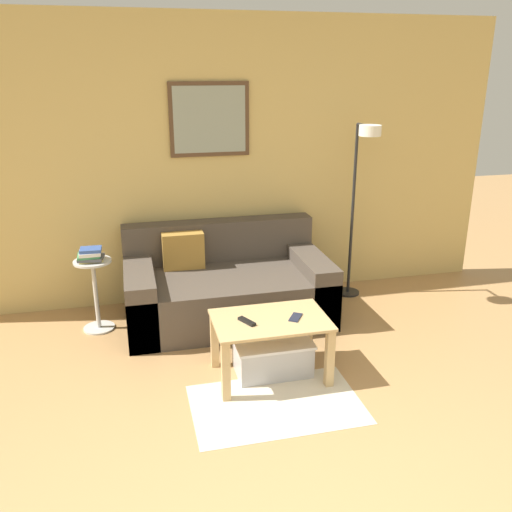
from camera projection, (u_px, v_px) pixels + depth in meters
name	position (u px, v px, depth m)	size (l,w,h in m)	color
wall_back	(203.00, 163.00, 4.87)	(5.60, 0.09, 2.55)	#D6B76B
area_rug	(276.00, 404.00, 3.56)	(1.11, 0.70, 0.01)	beige
couch	(226.00, 287.00, 4.75)	(1.73, 0.99, 0.78)	#4C4238
coffee_table	(270.00, 331.00, 3.79)	(0.80, 0.52, 0.45)	tan
storage_bin	(272.00, 356.00, 3.91)	(0.55, 0.36, 0.26)	#B2B2B7
floor_lamp	(361.00, 181.00, 4.80)	(0.22, 0.46, 1.64)	black
side_table	(95.00, 289.00, 4.48)	(0.31, 0.31, 0.61)	silver
book_stack	(90.00, 255.00, 4.37)	(0.21, 0.20, 0.11)	#D8C666
remote_control	(247.00, 321.00, 3.69)	(0.04, 0.15, 0.02)	black
cell_phone	(296.00, 317.00, 3.77)	(0.07, 0.14, 0.01)	#1E2338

